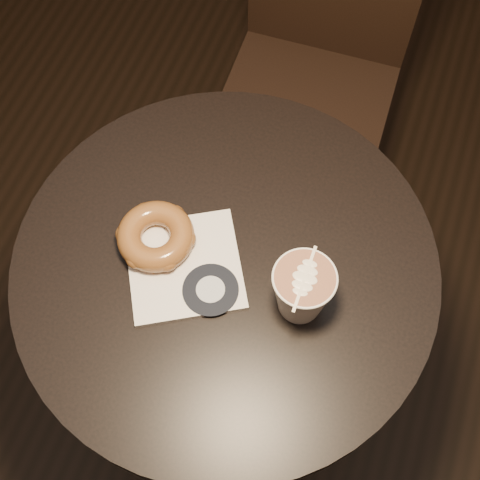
% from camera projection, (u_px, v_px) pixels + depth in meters
% --- Properties ---
extents(cafe_table, '(0.70, 0.70, 0.75)m').
position_uv_depth(cafe_table, '(227.00, 306.00, 1.26)').
color(cafe_table, black).
rests_on(cafe_table, ground).
extents(chair, '(0.41, 0.41, 0.99)m').
position_uv_depth(chair, '(320.00, 43.00, 1.55)').
color(chair, black).
rests_on(chair, ground).
extents(pastry_bag, '(0.24, 0.24, 0.01)m').
position_uv_depth(pastry_bag, '(185.00, 266.00, 1.08)').
color(pastry_bag, white).
rests_on(pastry_bag, cafe_table).
extents(doughnut, '(0.13, 0.13, 0.04)m').
position_uv_depth(doughnut, '(156.00, 236.00, 1.08)').
color(doughnut, brown).
rests_on(doughnut, pastry_bag).
extents(latte_cup, '(0.10, 0.10, 0.11)m').
position_uv_depth(latte_cup, '(302.00, 291.00, 1.01)').
color(latte_cup, silver).
rests_on(latte_cup, cafe_table).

